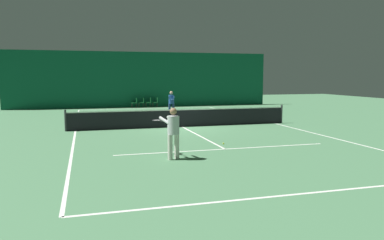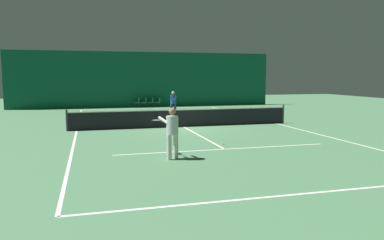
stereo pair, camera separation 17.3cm
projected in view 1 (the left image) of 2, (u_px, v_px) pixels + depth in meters
name	position (u px, v px, depth m)	size (l,w,h in m)	color
ground_plane	(182.00, 127.00, 20.11)	(60.00, 60.00, 0.00)	#4C7F56
backdrop_curtain	(144.00, 80.00, 32.74)	(23.00, 0.12, 4.80)	#0F5138
court_line_baseline_far	(147.00, 108.00, 31.47)	(11.00, 0.10, 0.00)	white
court_line_baseline_near	(309.00, 193.00, 8.75)	(11.00, 0.10, 0.00)	white
court_line_service_far	(159.00, 115.00, 26.22)	(8.25, 0.10, 0.00)	white
court_line_service_near	(225.00, 149.00, 14.00)	(8.25, 0.10, 0.00)	white
court_line_sideline_left	(75.00, 131.00, 18.61)	(0.10, 23.80, 0.00)	white
court_line_sideline_right	(274.00, 123.00, 21.61)	(0.10, 23.80, 0.00)	white
court_line_centre	(182.00, 127.00, 20.11)	(0.10, 12.80, 0.00)	white
tennis_net	(182.00, 117.00, 20.05)	(12.00, 0.10, 1.07)	black
player_near	(173.00, 129.00, 12.22)	(0.84, 1.40, 1.70)	beige
player_far	(171.00, 101.00, 25.78)	(0.60, 1.40, 1.68)	navy
courtside_chair_0	(135.00, 102.00, 32.21)	(0.44, 0.44, 0.84)	#2D2D2D
courtside_chair_1	(142.00, 102.00, 32.37)	(0.44, 0.44, 0.84)	#2D2D2D
courtside_chair_2	(149.00, 102.00, 32.54)	(0.44, 0.44, 0.84)	#2D2D2D
courtside_chair_3	(156.00, 102.00, 32.70)	(0.44, 0.44, 0.84)	#2D2D2D
tennis_ball	(223.00, 143.00, 14.99)	(0.07, 0.07, 0.07)	#D1DB33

